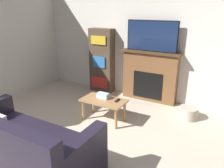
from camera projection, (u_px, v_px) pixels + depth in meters
wall_back at (141, 39)px, 4.87m from camera, size 6.02×0.06×2.70m
fireplace at (150, 76)px, 4.87m from camera, size 1.31×0.28×1.13m
tv at (152, 36)px, 4.56m from camera, size 1.10×0.03×0.65m
couch at (22, 149)px, 2.80m from camera, size 1.92×0.94×0.92m
coffee_table at (104, 103)px, 4.04m from camera, size 0.82×0.46×0.41m
tissue_box at (103, 96)px, 4.07m from camera, size 0.22×0.12×0.10m
remote_control at (117, 100)px, 3.96m from camera, size 0.04×0.15×0.02m
bookshelf at (102, 61)px, 5.36m from camera, size 0.59×0.29×1.55m
storage_basket at (188, 113)px, 4.18m from camera, size 0.36×0.36×0.22m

